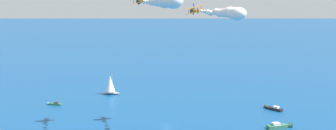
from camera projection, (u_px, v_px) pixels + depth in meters
The scene contains 10 objects.
ground_plane at pixel (167, 125), 142.79m from camera, with size 2000.00×2000.00×0.00m, color navy.
motorboat_far_port at pixel (54, 104), 170.34m from camera, with size 6.76×2.50×1.92m.
motorboat_inshore at pixel (280, 126), 139.54m from camera, with size 9.84×5.46×2.78m.
sailboat_mid_cluster at pixel (110, 85), 188.91m from camera, with size 8.54×4.82×10.91m.
motorboat_outer_ring_a at pixel (273, 108), 162.87m from camera, with size 7.63×7.01×2.39m.
biplane_lead at pixel (141, 1), 132.55m from camera, with size 7.38×7.15×3.92m.
smoke_trail_lead at pixel (164, 1), 103.89m from camera, with size 16.76×35.46×5.35m.
biplane_wingman at pixel (195, 10), 135.75m from camera, with size 7.38×7.15×3.92m.
wingwalker_wingman at pixel (194, 5), 135.25m from camera, with size 1.40×0.60×1.51m.
smoke_trail_wingman at pixel (229, 13), 109.04m from camera, with size 14.15×32.89×4.63m.
Camera 1 is at (11.29, -136.43, 46.56)m, focal length 40.26 mm.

